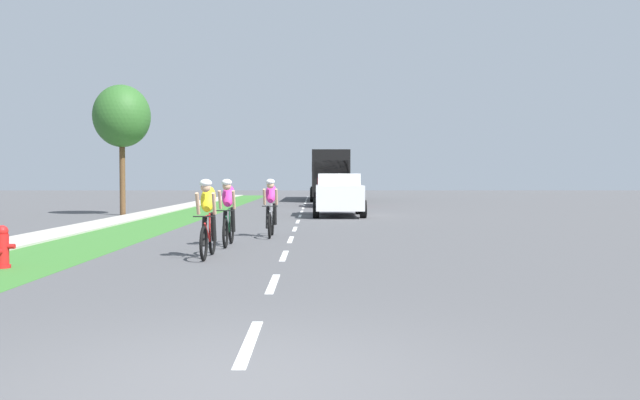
# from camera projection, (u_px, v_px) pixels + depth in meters

# --- Properties ---
(ground_plane) EXTENTS (120.00, 120.00, 0.00)m
(ground_plane) POSITION_uv_depth(u_px,v_px,m) (299.00, 219.00, 24.99)
(ground_plane) COLOR #4C4C4F
(grass_verge) EXTENTS (2.34, 70.00, 0.01)m
(grass_verge) POSITION_uv_depth(u_px,v_px,m) (172.00, 219.00, 24.95)
(grass_verge) COLOR #38722D
(grass_verge) RESTS_ON ground_plane
(sidewalk_concrete) EXTENTS (1.40, 70.00, 0.10)m
(sidewalk_concrete) POSITION_uv_depth(u_px,v_px,m) (124.00, 219.00, 24.94)
(sidewalk_concrete) COLOR #B2ADA3
(sidewalk_concrete) RESTS_ON ground_plane
(lane_markings_center) EXTENTS (0.12, 54.30, 0.01)m
(lane_markings_center) POSITION_uv_depth(u_px,v_px,m) (301.00, 214.00, 28.98)
(lane_markings_center) COLOR white
(lane_markings_center) RESTS_ON ground_plane
(fire_hydrant_red) EXTENTS (0.44, 0.38, 0.76)m
(fire_hydrant_red) POSITION_uv_depth(u_px,v_px,m) (2.00, 247.00, 11.40)
(fire_hydrant_red) COLOR red
(fire_hydrant_red) RESTS_ON ground_plane
(cyclist_lead) EXTENTS (0.42, 1.72, 1.58)m
(cyclist_lead) POSITION_uv_depth(u_px,v_px,m) (208.00, 218.00, 12.86)
(cyclist_lead) COLOR black
(cyclist_lead) RESTS_ON ground_plane
(cyclist_trailing) EXTENTS (0.42, 1.72, 1.58)m
(cyclist_trailing) POSITION_uv_depth(u_px,v_px,m) (228.00, 212.00, 15.13)
(cyclist_trailing) COLOR black
(cyclist_trailing) RESTS_ON ground_plane
(cyclist_distant) EXTENTS (0.42, 1.72, 1.58)m
(cyclist_distant) POSITION_uv_depth(u_px,v_px,m) (271.00, 207.00, 17.48)
(cyclist_distant) COLOR black
(cyclist_distant) RESTS_ON ground_plane
(suv_white) EXTENTS (2.15, 4.70, 1.79)m
(suv_white) POSITION_uv_depth(u_px,v_px,m) (338.00, 194.00, 27.29)
(suv_white) COLOR silver
(suv_white) RESTS_ON ground_plane
(pickup_maroon) EXTENTS (2.22, 5.10, 1.64)m
(pickup_maroon) POSITION_uv_depth(u_px,v_px,m) (333.00, 192.00, 36.83)
(pickup_maroon) COLOR maroon
(pickup_maroon) RESTS_ON ground_plane
(bus_black) EXTENTS (2.78, 11.60, 3.48)m
(bus_black) POSITION_uv_depth(u_px,v_px,m) (329.00, 173.00, 47.51)
(bus_black) COLOR black
(bus_black) RESTS_ON ground_plane
(sedan_silver) EXTENTS (1.98, 4.30, 1.52)m
(sedan_silver) POSITION_uv_depth(u_px,v_px,m) (327.00, 186.00, 66.75)
(sedan_silver) COLOR #A5A8AD
(sedan_silver) RESTS_ON ground_plane
(street_tree_near) EXTENTS (2.44, 2.44, 5.62)m
(street_tree_near) POSITION_uv_depth(u_px,v_px,m) (122.00, 117.00, 27.75)
(street_tree_near) COLOR brown
(street_tree_near) RESTS_ON ground_plane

